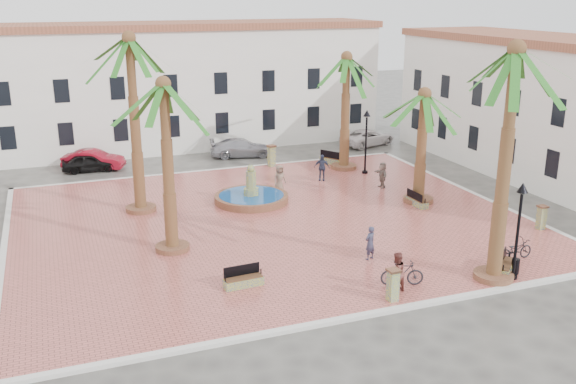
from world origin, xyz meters
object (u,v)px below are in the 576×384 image
object	(u,v)px
litter_bin	(515,266)
cyclist_b	(396,272)
bollard_se	(393,284)
car_black	(90,162)
pedestrian_east	(382,175)
car_white	(368,137)
bench_ne	(332,160)
pedestrian_north	(139,174)
pedestrian_fountain_b	(322,167)
lamppost_e	(366,131)
car_silver	(242,148)
palm_e	(424,110)
car_red	(94,160)
bench_s	(243,281)
bicycle_a	(515,250)
fountain	(251,197)
lamppost_s	(520,214)
cyclist_a	(370,243)
bicycle_b	(402,273)
bench_se	(506,267)
bollard_e	(542,217)
pedestrian_fountain_a	(280,179)
palm_sw	(164,104)
palm_ne	(346,71)
bench_e	(417,201)
palm_s	(514,75)
palm_nw	(130,57)

from	to	relation	value
litter_bin	cyclist_b	world-z (taller)	cyclist_b
bollard_se	car_black	size ratio (longest dim) A/B	0.36
pedestrian_east	car_white	size ratio (longest dim) A/B	0.34
bench_ne	pedestrian_north	bearing A→B (deg)	60.88
pedestrian_fountain_b	car_black	world-z (taller)	pedestrian_fountain_b
lamppost_e	pedestrian_north	bearing A→B (deg)	171.17
litter_bin	car_silver	xyz separation A→B (m)	(-4.85, 24.36, 0.19)
palm_e	lamppost_e	xyz separation A→B (m)	(-0.06, 6.52, -2.45)
cyclist_b	car_red	world-z (taller)	cyclist_b
bench_s	pedestrian_north	distance (m)	16.05
lamppost_e	bicycle_a	distance (m)	15.55
fountain	lamppost_s	xyz separation A→B (m)	(7.14, -13.78, 2.54)
cyclist_a	bicycle_b	size ratio (longest dim) A/B	0.88
pedestrian_north	car_white	distance (m)	19.54
cyclist_a	pedestrian_north	bearing A→B (deg)	-83.38
bench_se	cyclist_b	distance (m)	5.41
bicycle_b	car_black	distance (m)	25.68
bollard_e	pedestrian_fountain_a	xyz separation A→B (m)	(-10.24, 10.60, 0.19)
lamppost_s	pedestrian_fountain_a	size ratio (longest dim) A/B	2.50
palm_sw	bicycle_a	distance (m)	16.86
cyclist_a	pedestrian_east	bearing A→B (deg)	-142.51
bench_se	car_black	world-z (taller)	car_black
palm_ne	cyclist_a	bearing A→B (deg)	-111.22
fountain	car_white	bearing A→B (deg)	39.86
car_black	car_red	distance (m)	0.48
palm_ne	pedestrian_north	bearing A→B (deg)	177.33
bench_e	car_black	distance (m)	22.18
bollard_se	pedestrian_north	world-z (taller)	pedestrian_north
bollard_e	pedestrian_north	bearing A→B (deg)	140.37
bench_s	bicycle_a	size ratio (longest dim) A/B	0.91
palm_sw	bench_e	size ratio (longest dim) A/B	5.00
fountain	palm_sw	xyz separation A→B (m)	(-5.63, -5.60, 6.55)
car_black	palm_sw	bearing A→B (deg)	-166.66
bicycle_a	car_white	distance (m)	23.65
lamppost_e	car_red	size ratio (longest dim) A/B	1.02
palm_s	bollard_e	size ratio (longest dim) A/B	7.85
fountain	bench_s	distance (m)	11.14
bench_ne	lamppost_e	xyz separation A→B (m)	(1.03, -2.98, 2.61)
pedestrian_north	bench_e	bearing A→B (deg)	-147.87
palm_ne	lamppost_s	world-z (taller)	palm_ne
bench_se	palm_sw	bearing A→B (deg)	108.52
pedestrian_north	car_black	world-z (taller)	pedestrian_north
bench_se	bench_e	bearing A→B (deg)	41.11
palm_s	bench_ne	bearing A→B (deg)	85.59
palm_nw	car_silver	bearing A→B (deg)	49.39
lamppost_s	bench_se	bearing A→B (deg)	79.37
palm_s	palm_ne	size ratio (longest dim) A/B	1.24
bench_s	pedestrian_fountain_a	xyz separation A→B (m)	(5.80, 11.66, 0.59)
pedestrian_fountain_b	car_red	xyz separation A→B (m)	(-13.37, 8.45, -0.31)
bench_e	cyclist_a	xyz separation A→B (m)	(-6.06, -5.87, 0.54)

